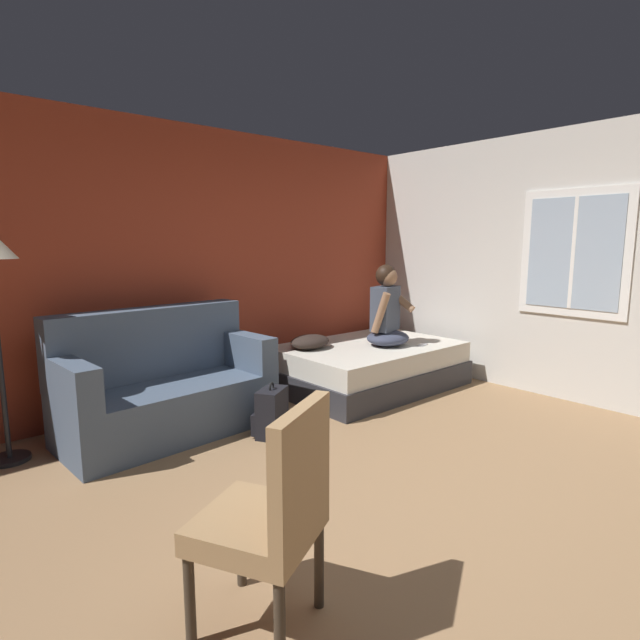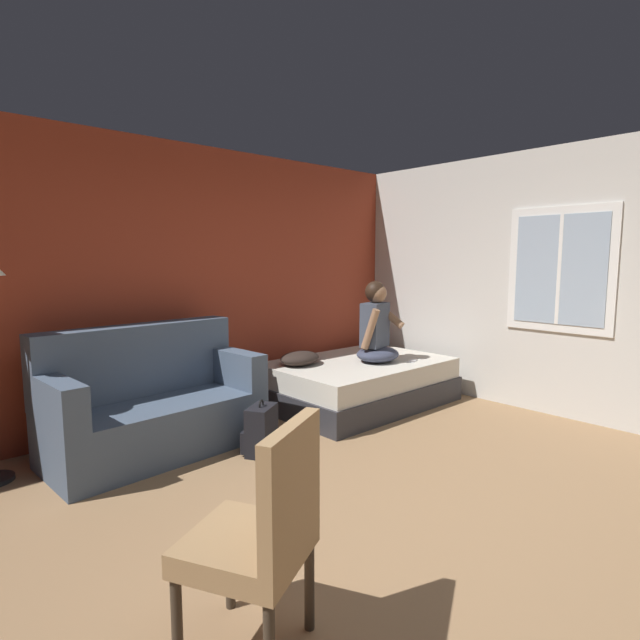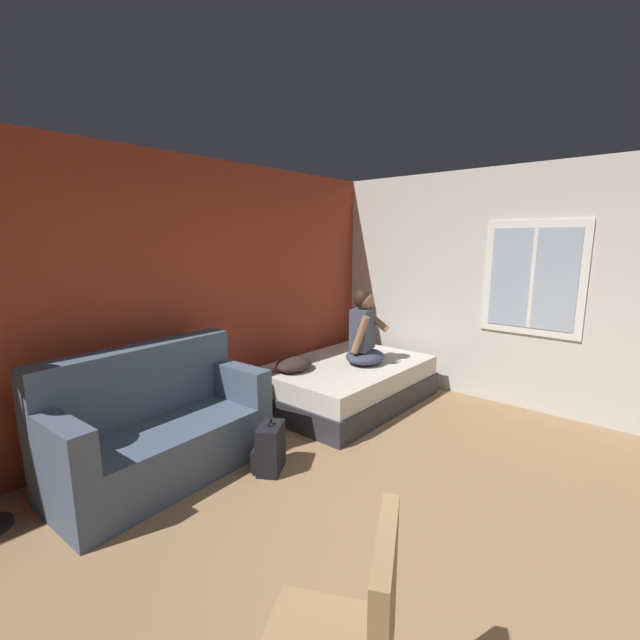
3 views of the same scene
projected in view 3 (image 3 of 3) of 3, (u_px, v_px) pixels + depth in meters
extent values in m
plane|color=#93704C|center=(435.00, 577.00, 2.45)|extent=(40.00, 40.00, 0.00)
cube|color=#993823|center=(158.00, 298.00, 4.08)|extent=(10.96, 0.16, 2.70)
cube|color=silver|center=(575.00, 293.00, 4.46)|extent=(0.16, 7.09, 2.70)
cube|color=white|center=(533.00, 278.00, 4.63)|extent=(0.02, 1.04, 1.24)
cube|color=#9EB2C6|center=(532.00, 279.00, 4.62)|extent=(0.01, 0.88, 1.08)
cube|color=white|center=(532.00, 279.00, 4.62)|extent=(0.01, 0.04, 1.08)
cube|color=#2D2D33|center=(347.00, 391.00, 5.06)|extent=(1.99, 1.36, 0.26)
cube|color=beige|center=(347.00, 372.00, 5.02)|extent=(1.93, 1.32, 0.22)
cube|color=#47566B|center=(164.00, 450.00, 3.47)|extent=(1.75, 0.90, 0.44)
cube|color=#47566B|center=(139.00, 382.00, 3.55)|extent=(1.71, 0.34, 0.60)
cube|color=#47566B|center=(57.00, 441.00, 2.80)|extent=(0.23, 0.81, 0.32)
cube|color=#47566B|center=(234.00, 381.00, 3.99)|extent=(0.23, 0.81, 0.32)
cube|color=#9E7A51|center=(384.00, 600.00, 1.40)|extent=(0.44, 0.27, 0.48)
ellipsoid|color=#383D51|center=(365.00, 356.00, 4.98)|extent=(0.61, 0.56, 0.16)
cube|color=#3F4756|center=(362.00, 329.00, 4.93)|extent=(0.37, 0.28, 0.48)
cylinder|color=#936B4C|center=(360.00, 335.00, 4.74)|extent=(0.13, 0.23, 0.44)
cylinder|color=#936B4C|center=(374.00, 319.00, 5.03)|extent=(0.17, 0.38, 0.29)
sphere|color=#936B4C|center=(365.00, 300.00, 4.86)|extent=(0.21, 0.21, 0.21)
ellipsoid|color=black|center=(363.00, 298.00, 4.87)|extent=(0.27, 0.27, 0.23)
cube|color=black|center=(271.00, 448.00, 3.54)|extent=(0.35, 0.31, 0.40)
cube|color=black|center=(258.00, 457.00, 3.58)|extent=(0.23, 0.17, 0.18)
torus|color=black|center=(270.00, 424.00, 3.50)|extent=(0.08, 0.06, 0.09)
ellipsoid|color=#2D231E|center=(294.00, 364.00, 4.71)|extent=(0.55, 0.46, 0.14)
cube|color=#B7B7BC|center=(397.00, 362.00, 5.03)|extent=(0.16, 0.11, 0.01)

